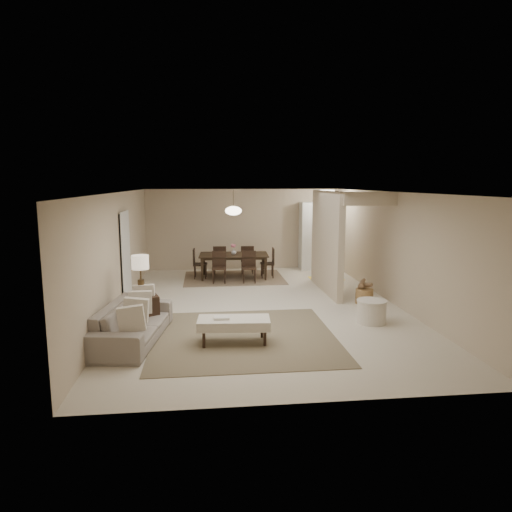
{
  "coord_description": "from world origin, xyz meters",
  "views": [
    {
      "loc": [
        -1.19,
        -9.69,
        2.71
      ],
      "look_at": [
        -0.05,
        0.48,
        1.05
      ],
      "focal_mm": 32.0,
      "sensor_mm": 36.0,
      "label": 1
    }
  ],
  "objects": [
    {
      "name": "dining_rug",
      "position": [
        -0.39,
        3.07,
        0.01
      ],
      "size": [
        2.8,
        2.1,
        0.01
      ],
      "primitive_type": "cube",
      "color": "brown",
      "rests_on": "floor"
    },
    {
      "name": "floor",
      "position": [
        0.0,
        0.0,
        0.0
      ],
      "size": [
        9.0,
        9.0,
        0.0
      ],
      "primitive_type": "plane",
      "color": "beige",
      "rests_on": "ground"
    },
    {
      "name": "ottoman_bench",
      "position": [
        -0.74,
        -2.27,
        0.35
      ],
      "size": [
        1.25,
        0.65,
        0.44
      ],
      "rotation": [
        0.0,
        0.0,
        -0.08
      ],
      "color": "beige",
      "rests_on": "living_rug"
    },
    {
      "name": "dining_chairs",
      "position": [
        -0.39,
        3.07,
        0.43
      ],
      "size": [
        2.3,
        1.71,
        0.85
      ],
      "color": "black",
      "rests_on": "dining_rug"
    },
    {
      "name": "sofa",
      "position": [
        -2.45,
        -1.97,
        0.33
      ],
      "size": [
        2.36,
        1.19,
        0.66
      ],
      "primitive_type": "imported",
      "rotation": [
        0.0,
        0.0,
        1.43
      ],
      "color": "gray",
      "rests_on": "floor"
    },
    {
      "name": "flush_light",
      "position": [
        2.3,
        3.2,
        2.46
      ],
      "size": [
        0.44,
        0.44,
        0.05
      ],
      "primitive_type": "cylinder",
      "color": "white",
      "rests_on": "ceiling"
    },
    {
      "name": "vase",
      "position": [
        -0.39,
        3.07,
        0.76
      ],
      "size": [
        0.15,
        0.15,
        0.16
      ],
      "primitive_type": "imported",
      "rotation": [
        0.0,
        0.0,
        -0.01
      ],
      "color": "silver",
      "rests_on": "dining_table"
    },
    {
      "name": "back_wall",
      "position": [
        0.0,
        4.5,
        1.25
      ],
      "size": [
        6.0,
        0.0,
        6.0
      ],
      "primitive_type": "plane",
      "rotation": [
        1.57,
        0.0,
        0.0
      ],
      "color": "#C6B096",
      "rests_on": "floor"
    },
    {
      "name": "ceiling",
      "position": [
        0.0,
        0.0,
        2.5
      ],
      "size": [
        9.0,
        9.0,
        0.0
      ],
      "primitive_type": "plane",
      "rotation": [
        3.14,
        0.0,
        0.0
      ],
      "color": "white",
      "rests_on": "back_wall"
    },
    {
      "name": "right_wall",
      "position": [
        3.0,
        0.0,
        1.25
      ],
      "size": [
        0.0,
        9.0,
        9.0
      ],
      "primitive_type": "plane",
      "rotation": [
        1.57,
        0.0,
        -1.57
      ],
      "color": "#C6B096",
      "rests_on": "floor"
    },
    {
      "name": "round_pouf",
      "position": [
        2.0,
        -1.43,
        0.22
      ],
      "size": [
        0.58,
        0.58,
        0.45
      ],
      "primitive_type": "cylinder",
      "color": "beige",
      "rests_on": "floor"
    },
    {
      "name": "left_wall",
      "position": [
        -3.0,
        0.0,
        1.25
      ],
      "size": [
        0.0,
        9.0,
        9.0
      ],
      "primitive_type": "plane",
      "rotation": [
        1.57,
        0.0,
        1.57
      ],
      "color": "#C6B096",
      "rests_on": "floor"
    },
    {
      "name": "dining_table",
      "position": [
        -0.39,
        3.07,
        0.34
      ],
      "size": [
        1.99,
        1.18,
        0.68
      ],
      "primitive_type": "imported",
      "rotation": [
        0.0,
        0.0,
        -0.05
      ],
      "color": "black",
      "rests_on": "dining_rug"
    },
    {
      "name": "side_table",
      "position": [
        -2.4,
        -1.18,
        0.31
      ],
      "size": [
        0.7,
        0.7,
        0.61
      ],
      "primitive_type": "cube",
      "rotation": [
        0.0,
        0.0,
        0.32
      ],
      "color": "black",
      "rests_on": "floor"
    },
    {
      "name": "living_rug",
      "position": [
        -0.54,
        -1.97,
        0.01
      ],
      "size": [
        3.2,
        3.2,
        0.01
      ],
      "primitive_type": "cube",
      "color": "brown",
      "rests_on": "floor"
    },
    {
      "name": "wicker_basket",
      "position": [
        2.35,
        -0.02,
        0.17
      ],
      "size": [
        0.43,
        0.43,
        0.33
      ],
      "primitive_type": "cylinder",
      "rotation": [
        0.0,
        0.0,
        -0.09
      ],
      "color": "brown",
      "rests_on": "floor"
    },
    {
      "name": "pantry_cabinet",
      "position": [
        2.35,
        4.15,
        1.05
      ],
      "size": [
        1.2,
        0.55,
        2.1
      ],
      "primitive_type": "cube",
      "color": "silver",
      "rests_on": "floor"
    },
    {
      "name": "yellow_mat",
      "position": [
        2.21,
        2.7,
        0.01
      ],
      "size": [
        0.94,
        0.58,
        0.01
      ],
      "primitive_type": "cube",
      "rotation": [
        0.0,
        0.0,
        -0.0
      ],
      "color": "yellow",
      "rests_on": "floor"
    },
    {
      "name": "table_lamp",
      "position": [
        -2.4,
        -1.18,
        1.18
      ],
      "size": [
        0.32,
        0.32,
        0.76
      ],
      "color": "#46351E",
      "rests_on": "side_table"
    },
    {
      "name": "pendant_light",
      "position": [
        -0.39,
        3.07,
        1.92
      ],
      "size": [
        0.46,
        0.46,
        0.71
      ],
      "color": "#46351E",
      "rests_on": "ceiling"
    },
    {
      "name": "partition",
      "position": [
        1.8,
        1.25,
        1.25
      ],
      "size": [
        0.15,
        2.5,
        2.5
      ],
      "primitive_type": "cube",
      "color": "#C6B096",
      "rests_on": "floor"
    },
    {
      "name": "doorway",
      "position": [
        -2.97,
        0.6,
        1.02
      ],
      "size": [
        0.04,
        0.9,
        2.04
      ],
      "primitive_type": "cube",
      "color": "black",
      "rests_on": "floor"
    }
  ]
}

